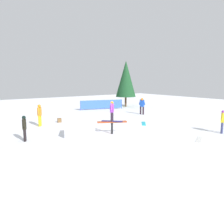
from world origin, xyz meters
name	(u,v)px	position (x,y,z in m)	size (l,w,h in m)	color
ground_plane	(112,134)	(0.00, 0.00, 0.00)	(60.00, 60.00, 0.00)	white
rail_feature	(112,124)	(0.00, 0.00, 0.67)	(1.81, 1.10, 0.82)	black
snow_kicker_ramp	(80,130)	(-1.82, 0.92, 0.30)	(1.80, 1.50, 0.60)	white
main_rider_on_rail	(112,112)	(0.00, 0.00, 1.45)	(1.13, 1.17, 1.29)	navy
bystander_blue	(142,105)	(7.03, 4.74, 0.92)	(0.35, 0.69, 1.63)	black
bystander_yellow	(223,120)	(5.95, -3.98, 0.84)	(0.60, 0.35, 1.50)	navy
bystander_black	(24,127)	(-4.98, 1.51, 0.82)	(0.29, 0.60, 1.45)	black
bystander_orange	(40,114)	(-3.04, 5.04, 0.92)	(0.45, 0.59, 1.63)	gold
loose_snowboard_white	(199,140)	(3.33, -4.08, 0.01)	(1.43, 0.28, 0.02)	white
loose_snowboard_cyan	(144,124)	(3.92, 1.20, 0.01)	(1.52, 0.28, 0.02)	#1FBBD3
backpack_on_snow	(59,120)	(-1.30, 5.57, 0.17)	(0.30, 0.22, 0.34)	brown
safety_fence	(102,104)	(5.69, 10.11, 0.60)	(4.86, 1.46, 1.10)	blue
pine_tree_near	(126,79)	(9.73, 10.68, 3.54)	(2.56, 2.56, 5.81)	#4C331E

